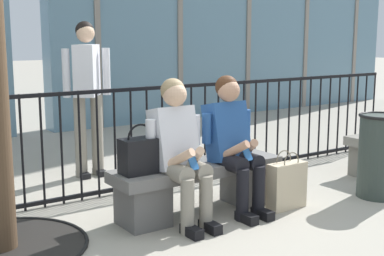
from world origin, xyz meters
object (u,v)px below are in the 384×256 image
(bystander_at_railing, at_px, (87,87))
(shopping_bag, at_px, (287,185))
(handbag_on_bench, at_px, (141,155))
(seated_person_with_phone, at_px, (179,147))
(stone_bench, at_px, (198,183))
(seated_person_companion, at_px, (233,140))
(trash_can, at_px, (379,155))

(bystander_at_railing, bearing_deg, shopping_bag, -64.01)
(handbag_on_bench, relative_size, shopping_bag, 0.76)
(seated_person_with_phone, bearing_deg, stone_bench, 24.68)
(seated_person_with_phone, bearing_deg, bystander_at_railing, 90.17)
(handbag_on_bench, bearing_deg, stone_bench, 0.99)
(seated_person_companion, relative_size, shopping_bag, 2.27)
(stone_bench, height_order, bystander_at_railing, bystander_at_railing)
(bystander_at_railing, bearing_deg, seated_person_with_phone, -89.83)
(seated_person_companion, relative_size, trash_can, 1.49)
(seated_person_companion, height_order, trash_can, seated_person_companion)
(stone_bench, height_order, shopping_bag, shopping_bag)
(bystander_at_railing, relative_size, trash_can, 2.10)
(seated_person_with_phone, xyz_separation_m, seated_person_companion, (0.56, 0.00, 0.00))
(seated_person_with_phone, height_order, shopping_bag, seated_person_with_phone)
(stone_bench, distance_m, bystander_at_railing, 1.90)
(seated_person_companion, height_order, handbag_on_bench, seated_person_companion)
(seated_person_with_phone, relative_size, handbag_on_bench, 2.97)
(stone_bench, distance_m, handbag_on_bench, 0.67)
(stone_bench, bearing_deg, seated_person_companion, -24.68)
(seated_person_companion, distance_m, handbag_on_bench, 0.87)
(handbag_on_bench, xyz_separation_m, bystander_at_railing, (0.29, 1.74, 0.40))
(stone_bench, height_order, trash_can, trash_can)
(stone_bench, relative_size, bystander_at_railing, 0.94)
(seated_person_with_phone, relative_size, seated_person_companion, 1.00)
(seated_person_companion, bearing_deg, seated_person_with_phone, 180.00)
(trash_can, bearing_deg, handbag_on_bench, 165.54)
(shopping_bag, relative_size, bystander_at_railing, 0.31)
(handbag_on_bench, bearing_deg, shopping_bag, -14.83)
(stone_bench, height_order, seated_person_with_phone, seated_person_with_phone)
(handbag_on_bench, distance_m, trash_can, 2.38)
(shopping_bag, distance_m, bystander_at_railing, 2.45)
(seated_person_companion, distance_m, bystander_at_railing, 1.97)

